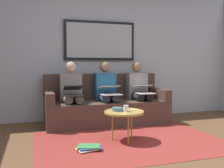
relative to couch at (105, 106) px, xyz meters
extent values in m
cube|color=brown|center=(0.00, 2.12, -0.36)|extent=(6.00, 5.20, 0.10)
cube|color=#B7BCC6|center=(0.00, -0.48, 0.99)|extent=(6.00, 0.12, 2.60)
cube|color=maroon|center=(0.00, 1.27, -0.31)|extent=(2.60, 1.80, 0.01)
cube|color=#4C382D|center=(0.00, 0.07, -0.10)|extent=(2.20, 0.90, 0.42)
cube|color=#4C382D|center=(0.00, -0.28, 0.35)|extent=(2.20, 0.20, 0.48)
cube|color=#4C382D|center=(-1.03, 0.07, 0.21)|extent=(0.14, 0.90, 0.20)
cube|color=#4C382D|center=(1.03, 0.07, 0.21)|extent=(0.14, 0.90, 0.20)
cube|color=black|center=(0.00, -0.39, 1.24)|extent=(1.42, 0.04, 0.77)
cube|color=#B2B7BC|center=(0.00, -0.37, 1.24)|extent=(1.32, 0.01, 0.67)
cylinder|color=tan|center=(0.07, 1.22, 0.10)|extent=(0.56, 0.56, 0.03)
torus|color=tan|center=(0.07, 1.22, 0.11)|extent=(0.56, 0.56, 0.02)
cylinder|color=#B28E42|center=(0.07, 1.39, -0.11)|extent=(0.02, 0.02, 0.40)
cylinder|color=#B28E42|center=(-0.08, 1.13, -0.11)|extent=(0.02, 0.02, 0.40)
cylinder|color=#B28E42|center=(0.21, 1.13, -0.11)|extent=(0.02, 0.02, 0.40)
cylinder|color=silver|center=(0.05, 1.23, 0.15)|extent=(0.07, 0.07, 0.09)
cylinder|color=slate|center=(0.14, 1.16, 0.13)|extent=(0.16, 0.16, 0.05)
cube|color=gray|center=(-0.64, -0.03, 0.36)|extent=(0.38, 0.22, 0.50)
sphere|color=#997051|center=(-0.64, -0.03, 0.73)|extent=(0.20, 0.20, 0.20)
cylinder|color=#232328|center=(-0.73, 0.18, 0.18)|extent=(0.14, 0.42, 0.14)
cylinder|color=#232328|center=(-0.55, 0.18, 0.18)|extent=(0.14, 0.42, 0.14)
cylinder|color=#232328|center=(-0.73, 0.39, -0.10)|extent=(0.11, 0.11, 0.42)
cylinder|color=#232328|center=(-0.55, 0.39, -0.10)|extent=(0.11, 0.11, 0.42)
cube|color=white|center=(-0.64, 0.39, 0.25)|extent=(0.31, 0.24, 0.01)
cube|color=white|center=(-0.64, 0.25, 0.38)|extent=(0.31, 0.24, 0.05)
cube|color=#A5C6EA|center=(-0.64, 0.25, 0.38)|extent=(0.28, 0.21, 0.04)
cube|color=#235B84|center=(0.00, -0.03, 0.36)|extent=(0.38, 0.22, 0.50)
sphere|color=#997051|center=(0.00, -0.03, 0.73)|extent=(0.20, 0.20, 0.20)
cylinder|color=#384256|center=(-0.09, 0.18, 0.18)|extent=(0.14, 0.42, 0.14)
cylinder|color=#384256|center=(0.09, 0.18, 0.18)|extent=(0.14, 0.42, 0.14)
cylinder|color=#384256|center=(-0.09, 0.39, -0.10)|extent=(0.11, 0.11, 0.42)
cylinder|color=#384256|center=(0.09, 0.39, -0.10)|extent=(0.11, 0.11, 0.42)
cube|color=silver|center=(0.00, 0.39, 0.25)|extent=(0.35, 0.24, 0.01)
cube|color=silver|center=(0.00, 0.25, 0.38)|extent=(0.35, 0.23, 0.06)
cube|color=#A5C6EA|center=(0.00, 0.25, 0.38)|extent=(0.31, 0.20, 0.04)
cube|color=gray|center=(0.64, -0.03, 0.36)|extent=(0.38, 0.22, 0.50)
sphere|color=beige|center=(0.64, -0.03, 0.73)|extent=(0.20, 0.20, 0.20)
cylinder|color=gray|center=(0.55, 0.18, 0.18)|extent=(0.14, 0.42, 0.14)
cylinder|color=gray|center=(0.73, 0.18, 0.18)|extent=(0.14, 0.42, 0.14)
cylinder|color=gray|center=(0.55, 0.39, -0.10)|extent=(0.11, 0.11, 0.42)
cylinder|color=gray|center=(0.73, 0.39, -0.10)|extent=(0.11, 0.11, 0.42)
cube|color=black|center=(0.64, 0.39, 0.25)|extent=(0.30, 0.24, 0.01)
cube|color=black|center=(0.64, 0.23, 0.37)|extent=(0.30, 0.23, 0.10)
cube|color=#A5C6EA|center=(0.64, 0.23, 0.38)|extent=(0.27, 0.20, 0.08)
cube|color=red|center=(0.64, 1.45, -0.30)|extent=(0.32, 0.26, 0.01)
cube|color=white|center=(0.64, 1.48, -0.29)|extent=(0.31, 0.25, 0.01)
cube|color=yellow|center=(0.64, 1.46, -0.28)|extent=(0.33, 0.27, 0.01)
cube|color=#33569E|center=(0.62, 1.48, -0.27)|extent=(0.29, 0.22, 0.01)
cube|color=#3D8C4C|center=(0.63, 1.46, -0.26)|extent=(0.33, 0.27, 0.01)
camera|label=1|loc=(1.28, 4.59, 0.76)|focal=41.32mm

